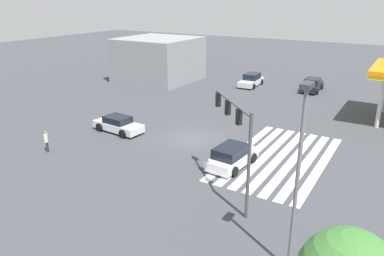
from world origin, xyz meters
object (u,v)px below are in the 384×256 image
at_px(traffic_signal_mast, 236,129).
at_px(pedestrian, 46,140).
at_px(car_3, 312,85).
at_px(street_light_pole_a, 299,166).
at_px(car_0, 118,124).
at_px(car_4, 251,80).
at_px(car_1, 232,156).

height_order(traffic_signal_mast, pedestrian, traffic_signal_mast).
distance_m(car_3, street_light_pole_a, 33.23).
bearing_deg(car_0, traffic_signal_mast, -16.86).
height_order(car_3, car_4, car_4).
bearing_deg(traffic_signal_mast, car_4, -24.46).
height_order(traffic_signal_mast, car_0, traffic_signal_mast).
relative_size(car_1, pedestrian, 2.68).
bearing_deg(street_light_pole_a, car_4, 25.13).
height_order(traffic_signal_mast, car_4, traffic_signal_mast).
xyz_separation_m(car_0, pedestrian, (-6.01, 1.56, 0.27)).
bearing_deg(car_3, street_light_pole_a, -169.86).
distance_m(traffic_signal_mast, pedestrian, 15.06).
height_order(car_0, car_3, car_3).
bearing_deg(car_3, pedestrian, 155.20).
xyz_separation_m(car_3, pedestrian, (-29.00, 11.93, 0.19)).
bearing_deg(car_4, car_3, 97.49).
distance_m(car_1, street_light_pole_a, 11.00).
bearing_deg(pedestrian, street_light_pole_a, -54.32).
distance_m(car_0, street_light_pole_a, 20.25).
relative_size(car_1, car_3, 0.92).
xyz_separation_m(car_1, car_3, (24.24, 0.78, 0.01)).
relative_size(car_0, pedestrian, 2.80).
bearing_deg(pedestrian, car_4, 35.79).
distance_m(traffic_signal_mast, car_4, 28.96).
bearing_deg(car_0, street_light_pole_a, -23.13).
distance_m(car_3, car_4, 7.45).
distance_m(car_0, car_4, 22.00).
xyz_separation_m(traffic_signal_mast, car_3, (28.12, 2.73, -3.52)).
bearing_deg(traffic_signal_mast, car_0, 23.62).
height_order(car_0, street_light_pole_a, street_light_pole_a).
height_order(traffic_signal_mast, car_3, traffic_signal_mast).
bearing_deg(pedestrian, traffic_signal_mast, -41.42).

